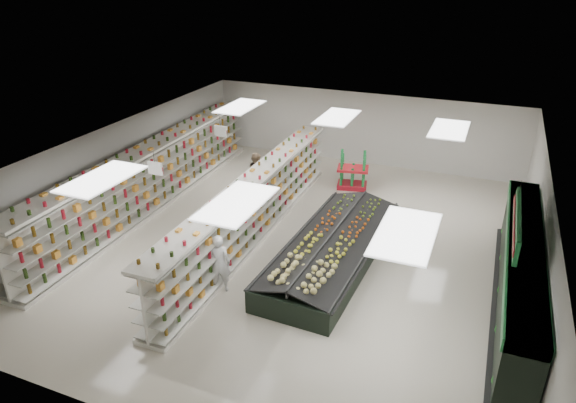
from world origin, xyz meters
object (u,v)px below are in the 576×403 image
at_px(gondola_left, 152,179).
at_px(shopper_main, 219,263).
at_px(produce_island, 333,248).
at_px(shopper_background, 257,174).
at_px(gondola_center, 253,210).
at_px(soda_endcap, 353,170).

height_order(gondola_left, shopper_main, gondola_left).
bearing_deg(produce_island, shopper_background, 139.64).
distance_m(gondola_center, produce_island, 3.02).
xyz_separation_m(produce_island, shopper_main, (-2.42, -2.66, 0.41)).
bearing_deg(soda_endcap, gondola_center, -110.78).
bearing_deg(shopper_background, produce_island, -129.56).
relative_size(gondola_center, shopper_main, 6.93).
xyz_separation_m(produce_island, shopper_background, (-4.22, 3.59, 0.41)).
relative_size(gondola_left, shopper_main, 7.77).
distance_m(produce_island, shopper_main, 3.62).
xyz_separation_m(gondola_center, soda_endcap, (1.95, 5.14, -0.20)).
relative_size(gondola_left, shopper_background, 7.76).
bearing_deg(gondola_center, shopper_main, -82.16).
height_order(produce_island, soda_endcap, soda_endcap).
relative_size(produce_island, shopper_background, 3.95).
bearing_deg(shopper_background, gondola_left, 127.16).
distance_m(shopper_main, shopper_background, 6.50).
relative_size(shopper_main, shopper_background, 1.00).
distance_m(soda_endcap, shopper_main, 8.47).
xyz_separation_m(soda_endcap, shopper_main, (-1.45, -8.34, 0.11)).
bearing_deg(produce_island, gondola_left, 170.47).
distance_m(gondola_center, shopper_main, 3.25).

